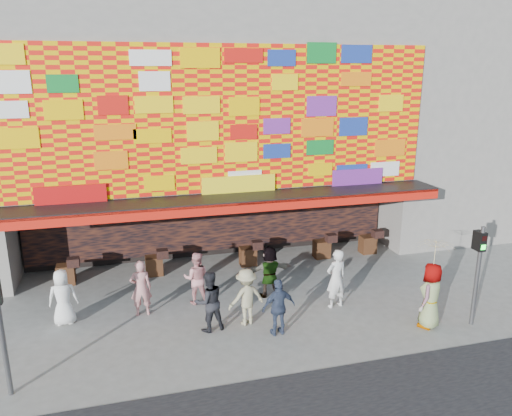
# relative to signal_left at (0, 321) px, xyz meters

# --- Properties ---
(ground) EXTENTS (90.00, 90.00, 0.00)m
(ground) POSITION_rel_signal_left_xyz_m (6.20, 1.50, -1.86)
(ground) COLOR slate
(ground) RESTS_ON ground
(shop_building) EXTENTS (15.20, 9.40, 10.00)m
(shop_building) POSITION_rel_signal_left_xyz_m (6.20, 9.68, 3.37)
(shop_building) COLOR gray
(shop_building) RESTS_ON ground
(neighbor_right) EXTENTS (11.00, 8.00, 12.00)m
(neighbor_right) POSITION_rel_signal_left_xyz_m (19.20, 9.50, 4.14)
(neighbor_right) COLOR gray
(neighbor_right) RESTS_ON ground
(signal_left) EXTENTS (0.22, 0.20, 3.00)m
(signal_left) POSITION_rel_signal_left_xyz_m (0.00, 0.00, 0.00)
(signal_left) COLOR #59595B
(signal_left) RESTS_ON ground
(signal_right) EXTENTS (0.22, 0.20, 3.00)m
(signal_right) POSITION_rel_signal_left_xyz_m (12.40, 0.00, 0.00)
(signal_right) COLOR #59595B
(signal_right) RESTS_ON ground
(ped_a) EXTENTS (0.84, 0.57, 1.68)m
(ped_a) POSITION_rel_signal_left_xyz_m (0.92, 3.16, -1.02)
(ped_a) COLOR white
(ped_a) RESTS_ON ground
(ped_b) EXTENTS (0.65, 0.43, 1.75)m
(ped_b) POSITION_rel_signal_left_xyz_m (3.12, 3.12, -0.98)
(ped_b) COLOR tan
(ped_b) RESTS_ON ground
(ped_c) EXTENTS (0.98, 0.83, 1.78)m
(ped_c) POSITION_rel_signal_left_xyz_m (4.94, 1.68, -0.97)
(ped_c) COLOR black
(ped_c) RESTS_ON ground
(ped_d) EXTENTS (1.21, 0.85, 1.70)m
(ped_d) POSITION_rel_signal_left_xyz_m (6.04, 1.76, -1.01)
(ped_d) COLOR tan
(ped_d) RESTS_ON ground
(ped_e) EXTENTS (1.01, 0.50, 1.66)m
(ped_e) POSITION_rel_signal_left_xyz_m (6.77, 0.94, -1.03)
(ped_e) COLOR #323D57
(ped_e) RESTS_ON ground
(ped_f) EXTENTS (1.59, 0.54, 1.70)m
(ped_f) POSITION_rel_signal_left_xyz_m (7.23, 3.36, -1.01)
(ped_f) COLOR gray
(ped_f) RESTS_ON ground
(ped_g) EXTENTS (1.12, 1.06, 1.93)m
(ped_g) POSITION_rel_signal_left_xyz_m (11.10, 0.22, -0.89)
(ped_g) COLOR gray
(ped_g) RESTS_ON ground
(ped_h) EXTENTS (0.76, 0.57, 1.89)m
(ped_h) POSITION_rel_signal_left_xyz_m (9.00, 2.08, -0.91)
(ped_h) COLOR silver
(ped_h) RESTS_ON ground
(ped_i) EXTENTS (0.95, 0.81, 1.70)m
(ped_i) POSITION_rel_signal_left_xyz_m (4.85, 3.48, -1.01)
(ped_i) COLOR #CD8487
(ped_i) RESTS_ON ground
(parasol) EXTENTS (1.36, 1.37, 1.90)m
(parasol) POSITION_rel_signal_left_xyz_m (11.10, 0.22, 0.31)
(parasol) COLOR #FFF0A0
(parasol) RESTS_ON ground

